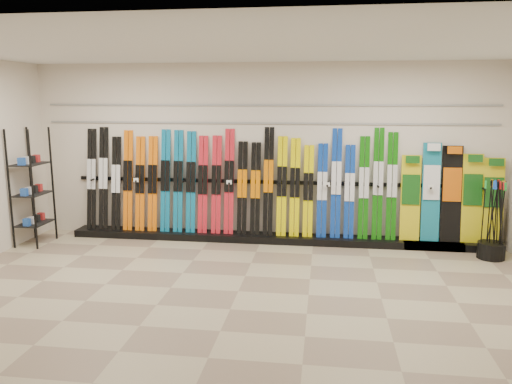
# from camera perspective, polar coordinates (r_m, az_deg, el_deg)

# --- Properties ---
(floor) EXTENTS (8.00, 8.00, 0.00)m
(floor) POSITION_cam_1_polar(r_m,az_deg,el_deg) (6.46, -2.03, -11.27)
(floor) COLOR #85705C
(floor) RESTS_ON ground
(back_wall) EXTENTS (8.00, 0.00, 8.00)m
(back_wall) POSITION_cam_1_polar(r_m,az_deg,el_deg) (8.51, 0.79, 4.52)
(back_wall) COLOR beige
(back_wall) RESTS_ON floor
(ceiling) EXTENTS (8.00, 8.00, 0.00)m
(ceiling) POSITION_cam_1_polar(r_m,az_deg,el_deg) (6.02, -2.23, 16.26)
(ceiling) COLOR silver
(ceiling) RESTS_ON back_wall
(ski_rack_base) EXTENTS (8.00, 0.40, 0.12)m
(ski_rack_base) POSITION_cam_1_polar(r_m,az_deg,el_deg) (8.55, 2.09, -5.30)
(ski_rack_base) COLOR black
(ski_rack_base) RESTS_ON floor
(skis) EXTENTS (5.37, 0.29, 1.82)m
(skis) POSITION_cam_1_polar(r_m,az_deg,el_deg) (8.52, -2.43, 0.88)
(skis) COLOR black
(skis) RESTS_ON ski_rack_base
(snowboards) EXTENTS (1.60, 0.24, 1.59)m
(snowboards) POSITION_cam_1_polar(r_m,az_deg,el_deg) (8.65, 21.45, -0.48)
(snowboards) COLOR gold
(snowboards) RESTS_ON ski_rack_base
(accessory_rack) EXTENTS (0.40, 0.60, 1.94)m
(accessory_rack) POSITION_cam_1_polar(r_m,az_deg,el_deg) (9.05, -24.25, 0.54)
(accessory_rack) COLOR black
(accessory_rack) RESTS_ON floor
(pole_bin) EXTENTS (0.40, 0.40, 0.25)m
(pole_bin) POSITION_cam_1_polar(r_m,az_deg,el_deg) (8.46, 25.27, -6.07)
(pole_bin) COLOR black
(pole_bin) RESTS_ON floor
(ski_poles) EXTENTS (0.33, 0.36, 1.18)m
(ski_poles) POSITION_cam_1_polar(r_m,az_deg,el_deg) (8.37, 25.68, -2.84)
(ski_poles) COLOR black
(ski_poles) RESTS_ON pole_bin
(slatwall_rail_0) EXTENTS (7.60, 0.02, 0.03)m
(slatwall_rail_0) POSITION_cam_1_polar(r_m,az_deg,el_deg) (8.45, 0.78, 7.88)
(slatwall_rail_0) COLOR gray
(slatwall_rail_0) RESTS_ON back_wall
(slatwall_rail_1) EXTENTS (7.60, 0.02, 0.03)m
(slatwall_rail_1) POSITION_cam_1_polar(r_m,az_deg,el_deg) (8.45, 0.79, 9.91)
(slatwall_rail_1) COLOR gray
(slatwall_rail_1) RESTS_ON back_wall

